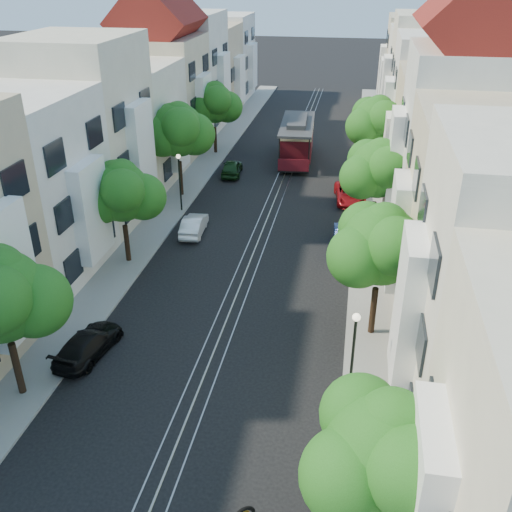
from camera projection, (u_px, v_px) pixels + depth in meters
The scene contains 25 objects.
ground at pixel (279, 188), 45.55m from camera, with size 200.00×200.00×0.00m, color black.
sidewalk_east at pixel (372, 193), 44.39m from camera, with size 2.50×80.00×0.12m, color gray.
sidewalk_west at pixel (192, 182), 46.66m from camera, with size 2.50×80.00×0.12m, color gray.
rail_left at pixel (273, 187), 45.63m from camera, with size 0.06×80.00×0.02m, color gray.
rail_slot at pixel (279, 188), 45.55m from camera, with size 0.06×80.00×0.02m, color gray.
rail_right at pixel (286, 188), 45.46m from camera, with size 0.06×80.00×0.02m, color gray.
lane_line at pixel (279, 188), 45.55m from camera, with size 0.08×80.00×0.01m, color tan.
townhouses_east at pixel (443, 131), 41.22m from camera, with size 7.75×72.00×12.00m.
townhouses_west at pixel (132, 118), 44.99m from camera, with size 7.75×72.00×11.76m.
tree_e_a at pixel (387, 456), 15.31m from camera, with size 4.72×3.87×6.27m.
tree_e_b at pixel (382, 247), 25.62m from camera, with size 4.93×4.08×6.68m.
tree_e_c at pixel (379, 171), 35.28m from camera, with size 4.84×3.99×6.52m.
tree_e_d at pixel (377, 122), 44.76m from camera, with size 5.01×4.16×6.85m.
tree_w_a at pixel (1, 298), 21.77m from camera, with size 4.93×4.08×6.68m.
tree_w_b at pixel (122, 194), 32.40m from camera, with size 4.72×3.87×6.27m.
tree_w_c at pixel (178, 131), 41.69m from camera, with size 5.13×4.28×7.09m.
tree_w_d at pixel (215, 104), 51.50m from camera, with size 4.84×3.99×6.52m.
lamp_east at pixel (354, 345), 22.31m from camera, with size 0.32×0.32×4.16m.
lamp_west at pixel (179, 174), 39.99m from camera, with size 0.32×0.32×4.16m.
cable_car at pixel (297, 138), 50.90m from camera, with size 3.32×9.16×3.47m.
parked_car_e_mid at pixel (346, 240), 35.54m from camera, with size 1.42×4.06×1.34m, color #0D1A43.
parked_car_e_far at pixel (350, 194), 42.72m from camera, with size 2.08×4.50×1.25m, color maroon.
parked_car_w_near at pixel (88, 344), 26.10m from camera, with size 1.67×4.12×1.20m, color black.
parked_car_w_mid at pixel (194, 225), 37.74m from camera, with size 1.29×3.70×1.22m, color white.
parked_car_w_far at pixel (232, 168), 47.98m from camera, with size 1.55×3.85×1.31m, color black.
Camera 1 is at (5.74, -14.56, 16.24)m, focal length 40.00 mm.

